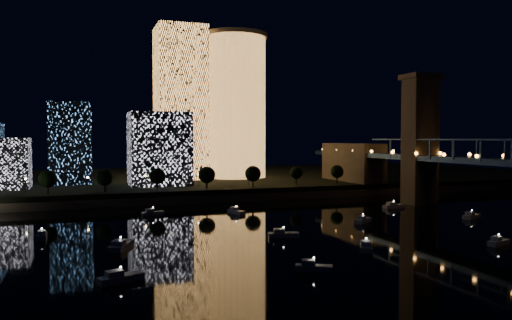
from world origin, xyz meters
The scene contains 9 objects.
ground centered at (0.00, 0.00, 0.00)m, with size 520.00×520.00×0.00m, color black.
far_bank centered at (0.00, 160.00, 2.50)m, with size 420.00×160.00×5.00m, color black.
seawall centered at (0.00, 82.00, 1.50)m, with size 420.00×6.00×3.00m, color #6B5E4C.
tower_cylindrical centered at (18.43, 140.68, 42.41)m, with size 34.00×34.00×74.57m.
tower_rectangular centered at (-10.56, 139.66, 42.97)m, with size 23.86×23.86×75.93m, color #F3A14D.
midrise_blocks centered at (-61.39, 119.05, 20.18)m, with size 95.24×43.09×36.27m.
motorboats centered at (-6.89, 12.47, 0.81)m, with size 131.92×85.40×2.78m.
esplanade_trees centered at (-30.09, 88.00, 10.47)m, with size 165.62×6.95×8.98m.
street_lamps centered at (-34.00, 94.00, 9.02)m, with size 132.70×0.70×5.65m.
Camera 1 is at (-59.51, -109.76, 25.40)m, focal length 35.00 mm.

